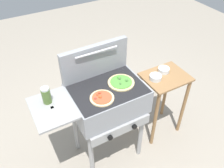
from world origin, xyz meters
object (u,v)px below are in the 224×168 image
(pizza_pepperoni, at_px, (102,98))
(topping_bowl_far, at_px, (156,77))
(topping_bowl_near, at_px, (164,70))
(grill, at_px, (106,101))
(sauce_jar, at_px, (46,95))
(prep_table, at_px, (163,93))
(pizza_veggie, at_px, (121,82))

(pizza_pepperoni, distance_m, topping_bowl_far, 0.66)
(topping_bowl_near, xyz_separation_m, topping_bowl_far, (-0.14, -0.06, -0.00))
(grill, xyz_separation_m, topping_bowl_far, (0.55, 0.02, 0.04))
(grill, bearing_deg, topping_bowl_far, 2.02)
(topping_bowl_far, bearing_deg, sauce_jar, 176.76)
(pizza_pepperoni, xyz_separation_m, topping_bowl_far, (0.64, 0.11, -0.12))
(pizza_pepperoni, bearing_deg, prep_table, 7.47)
(prep_table, distance_m, topping_bowl_near, 0.26)
(pizza_pepperoni, height_order, topping_bowl_far, pizza_pepperoni)
(grill, xyz_separation_m, pizza_pepperoni, (-0.08, -0.10, 0.15))
(pizza_veggie, xyz_separation_m, sauce_jar, (-0.63, 0.08, 0.06))
(pizza_veggie, relative_size, topping_bowl_near, 2.03)
(pizza_veggie, relative_size, sauce_jar, 1.60)
(grill, distance_m, sauce_jar, 0.53)
(sauce_jar, distance_m, prep_table, 1.23)
(sauce_jar, xyz_separation_m, topping_bowl_near, (1.17, -0.00, -0.18))
(grill, relative_size, prep_table, 1.24)
(pizza_veggie, xyz_separation_m, topping_bowl_near, (0.55, 0.08, -0.12))
(grill, distance_m, topping_bowl_far, 0.56)
(topping_bowl_near, height_order, topping_bowl_far, same)
(sauce_jar, distance_m, topping_bowl_near, 1.19)
(grill, xyz_separation_m, topping_bowl_near, (0.70, 0.08, 0.04))
(grill, bearing_deg, topping_bowl_near, 6.17)
(pizza_pepperoni, xyz_separation_m, topping_bowl_near, (0.78, 0.17, -0.12))
(topping_bowl_far, bearing_deg, topping_bowl_near, 21.28)
(pizza_veggie, height_order, prep_table, pizza_veggie)
(pizza_veggie, bearing_deg, prep_table, 0.65)
(grill, height_order, sauce_jar, sauce_jar)
(pizza_pepperoni, height_order, prep_table, pizza_pepperoni)
(pizza_veggie, bearing_deg, grill, 179.41)
(sauce_jar, bearing_deg, topping_bowl_near, -0.13)
(sauce_jar, relative_size, prep_table, 0.19)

